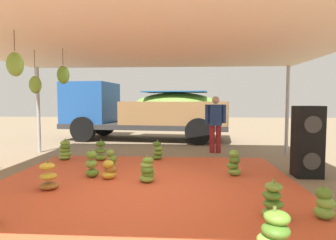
{
  "coord_description": "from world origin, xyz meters",
  "views": [
    {
      "loc": [
        0.77,
        -5.18,
        1.61
      ],
      "look_at": [
        0.36,
        1.7,
        1.15
      ],
      "focal_mm": 29.93,
      "sensor_mm": 36.0,
      "label": 1
    }
  ],
  "objects_px": {
    "banana_bunch_2": "(92,165)",
    "banana_bunch_12": "(275,237)",
    "banana_bunch_3": "(101,151)",
    "banana_bunch_7": "(147,170)",
    "banana_bunch_9": "(324,204)",
    "cargo_truck_main": "(142,110)",
    "banana_bunch_1": "(65,151)",
    "banana_bunch_11": "(234,164)",
    "banana_bunch_8": "(109,170)",
    "banana_bunch_5": "(273,201)",
    "banana_bunch_10": "(158,151)",
    "banana_bunch_6": "(111,160)",
    "speaker_stack": "(308,142)",
    "banana_bunch_4": "(48,177)",
    "worker_0": "(215,120)"
  },
  "relations": [
    {
      "from": "banana_bunch_12",
      "to": "cargo_truck_main",
      "type": "relative_size",
      "value": 0.08
    },
    {
      "from": "banana_bunch_10",
      "to": "banana_bunch_3",
      "type": "bearing_deg",
      "value": -171.88
    },
    {
      "from": "banana_bunch_4",
      "to": "banana_bunch_5",
      "type": "xyz_separation_m",
      "value": [
        3.69,
        -1.01,
        0.01
      ]
    },
    {
      "from": "banana_bunch_8",
      "to": "worker_0",
      "type": "bearing_deg",
      "value": 51.45
    },
    {
      "from": "banana_bunch_8",
      "to": "banana_bunch_12",
      "type": "height_order",
      "value": "banana_bunch_12"
    },
    {
      "from": "banana_bunch_3",
      "to": "banana_bunch_8",
      "type": "relative_size",
      "value": 1.32
    },
    {
      "from": "banana_bunch_4",
      "to": "banana_bunch_7",
      "type": "distance_m",
      "value": 1.83
    },
    {
      "from": "banana_bunch_3",
      "to": "banana_bunch_12",
      "type": "xyz_separation_m",
      "value": [
        3.2,
        -4.58,
        -0.01
      ]
    },
    {
      "from": "banana_bunch_10",
      "to": "banana_bunch_9",
      "type": "bearing_deg",
      "value": -54.65
    },
    {
      "from": "banana_bunch_10",
      "to": "speaker_stack",
      "type": "relative_size",
      "value": 0.36
    },
    {
      "from": "banana_bunch_6",
      "to": "banana_bunch_7",
      "type": "bearing_deg",
      "value": -45.51
    },
    {
      "from": "banana_bunch_1",
      "to": "banana_bunch_5",
      "type": "xyz_separation_m",
      "value": [
        4.49,
        -3.56,
        -0.02
      ]
    },
    {
      "from": "banana_bunch_7",
      "to": "speaker_stack",
      "type": "height_order",
      "value": "speaker_stack"
    },
    {
      "from": "banana_bunch_8",
      "to": "banana_bunch_10",
      "type": "xyz_separation_m",
      "value": [
        0.8,
        2.01,
        0.04
      ]
    },
    {
      "from": "banana_bunch_11",
      "to": "speaker_stack",
      "type": "relative_size",
      "value": 0.39
    },
    {
      "from": "banana_bunch_3",
      "to": "banana_bunch_7",
      "type": "bearing_deg",
      "value": -51.88
    },
    {
      "from": "banana_bunch_10",
      "to": "banana_bunch_12",
      "type": "relative_size",
      "value": 1.02
    },
    {
      "from": "banana_bunch_11",
      "to": "worker_0",
      "type": "height_order",
      "value": "worker_0"
    },
    {
      "from": "banana_bunch_7",
      "to": "banana_bunch_11",
      "type": "bearing_deg",
      "value": 18.01
    },
    {
      "from": "banana_bunch_1",
      "to": "banana_bunch_8",
      "type": "bearing_deg",
      "value": -46.3
    },
    {
      "from": "banana_bunch_10",
      "to": "banana_bunch_6",
      "type": "bearing_deg",
      "value": -130.08
    },
    {
      "from": "banana_bunch_5",
      "to": "banana_bunch_10",
      "type": "bearing_deg",
      "value": 117.51
    },
    {
      "from": "banana_bunch_9",
      "to": "banana_bunch_10",
      "type": "xyz_separation_m",
      "value": [
        -2.66,
        3.75,
        0.03
      ]
    },
    {
      "from": "banana_bunch_2",
      "to": "banana_bunch_9",
      "type": "distance_m",
      "value": 4.29
    },
    {
      "from": "banana_bunch_7",
      "to": "banana_bunch_12",
      "type": "bearing_deg",
      "value": -57.64
    },
    {
      "from": "banana_bunch_3",
      "to": "cargo_truck_main",
      "type": "relative_size",
      "value": 0.08
    },
    {
      "from": "banana_bunch_5",
      "to": "banana_bunch_4",
      "type": "bearing_deg",
      "value": 164.67
    },
    {
      "from": "banana_bunch_2",
      "to": "banana_bunch_7",
      "type": "xyz_separation_m",
      "value": [
        1.22,
        -0.28,
        -0.03
      ]
    },
    {
      "from": "banana_bunch_7",
      "to": "worker_0",
      "type": "distance_m",
      "value": 3.8
    },
    {
      "from": "banana_bunch_8",
      "to": "banana_bunch_10",
      "type": "relative_size",
      "value": 0.78
    },
    {
      "from": "banana_bunch_2",
      "to": "worker_0",
      "type": "height_order",
      "value": "worker_0"
    },
    {
      "from": "banana_bunch_2",
      "to": "worker_0",
      "type": "bearing_deg",
      "value": 46.17
    },
    {
      "from": "banana_bunch_7",
      "to": "banana_bunch_8",
      "type": "distance_m",
      "value": 0.83
    },
    {
      "from": "banana_bunch_5",
      "to": "banana_bunch_10",
      "type": "xyz_separation_m",
      "value": [
        -1.96,
        3.76,
        0.0
      ]
    },
    {
      "from": "banana_bunch_4",
      "to": "banana_bunch_1",
      "type": "bearing_deg",
      "value": 107.4
    },
    {
      "from": "banana_bunch_4",
      "to": "cargo_truck_main",
      "type": "bearing_deg",
      "value": 84.37
    },
    {
      "from": "banana_bunch_6",
      "to": "speaker_stack",
      "type": "relative_size",
      "value": 0.33
    },
    {
      "from": "banana_bunch_6",
      "to": "banana_bunch_5",
      "type": "bearing_deg",
      "value": -41.38
    },
    {
      "from": "banana_bunch_9",
      "to": "cargo_truck_main",
      "type": "relative_size",
      "value": 0.07
    },
    {
      "from": "banana_bunch_3",
      "to": "banana_bunch_5",
      "type": "bearing_deg",
      "value": -45.44
    },
    {
      "from": "banana_bunch_1",
      "to": "banana_bunch_11",
      "type": "height_order",
      "value": "banana_bunch_11"
    },
    {
      "from": "banana_bunch_5",
      "to": "banana_bunch_7",
      "type": "relative_size",
      "value": 1.01
    },
    {
      "from": "banana_bunch_1",
      "to": "cargo_truck_main",
      "type": "bearing_deg",
      "value": 70.8
    },
    {
      "from": "banana_bunch_5",
      "to": "banana_bunch_8",
      "type": "distance_m",
      "value": 3.28
    },
    {
      "from": "banana_bunch_2",
      "to": "banana_bunch_12",
      "type": "relative_size",
      "value": 1.1
    },
    {
      "from": "banana_bunch_4",
      "to": "banana_bunch_6",
      "type": "distance_m",
      "value": 1.75
    },
    {
      "from": "banana_bunch_1",
      "to": "banana_bunch_4",
      "type": "xyz_separation_m",
      "value": [
        0.8,
        -2.55,
        -0.03
      ]
    },
    {
      "from": "banana_bunch_9",
      "to": "banana_bunch_3",
      "type": "bearing_deg",
      "value": 139.89
    },
    {
      "from": "banana_bunch_12",
      "to": "cargo_truck_main",
      "type": "height_order",
      "value": "cargo_truck_main"
    },
    {
      "from": "banana_bunch_12",
      "to": "speaker_stack",
      "type": "height_order",
      "value": "speaker_stack"
    }
  ]
}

